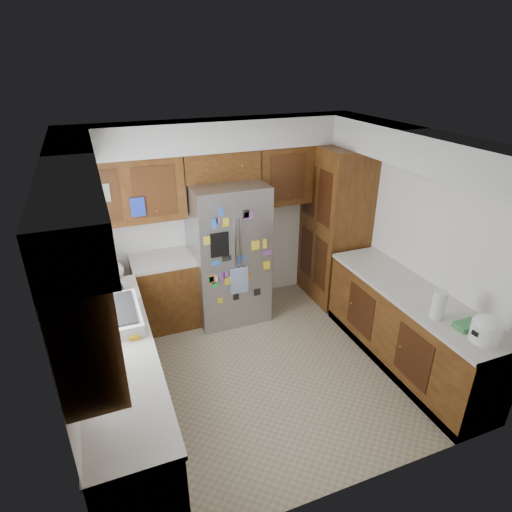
# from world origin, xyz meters

# --- Properties ---
(floor) EXTENTS (3.60, 3.60, 0.00)m
(floor) POSITION_xyz_m (0.00, 0.00, 0.00)
(floor) COLOR tan
(floor) RESTS_ON ground
(room_shell) EXTENTS (3.64, 3.24, 2.52)m
(room_shell) POSITION_xyz_m (-0.11, 0.36, 1.82)
(room_shell) COLOR white
(room_shell) RESTS_ON ground
(left_counter_run) EXTENTS (1.36, 3.20, 0.92)m
(left_counter_run) POSITION_xyz_m (-1.36, 0.03, 0.43)
(left_counter_run) COLOR #41200C
(left_counter_run) RESTS_ON ground
(right_counter_run) EXTENTS (0.63, 2.25, 0.92)m
(right_counter_run) POSITION_xyz_m (1.50, -0.47, 0.42)
(right_counter_run) COLOR #41200C
(right_counter_run) RESTS_ON ground
(pantry) EXTENTS (0.60, 0.90, 2.15)m
(pantry) POSITION_xyz_m (1.50, 1.15, 1.07)
(pantry) COLOR #41200C
(pantry) RESTS_ON ground
(fridge) EXTENTS (0.90, 0.79, 1.80)m
(fridge) POSITION_xyz_m (-0.00, 1.20, 0.90)
(fridge) COLOR #9C9DA1
(fridge) RESTS_ON ground
(bridge_cabinet) EXTENTS (0.96, 0.34, 0.35)m
(bridge_cabinet) POSITION_xyz_m (0.00, 1.43, 1.98)
(bridge_cabinet) COLOR #41200C
(bridge_cabinet) RESTS_ON fridge
(fridge_top_items) EXTENTS (0.90, 0.35, 0.27)m
(fridge_top_items) POSITION_xyz_m (-0.04, 1.40, 2.27)
(fridge_top_items) COLOR #1624BD
(fridge_top_items) RESTS_ON bridge_cabinet
(sink_assembly) EXTENTS (0.52, 0.73, 0.37)m
(sink_assembly) POSITION_xyz_m (-1.50, 0.10, 0.99)
(sink_assembly) COLOR silver
(sink_assembly) RESTS_ON left_counter_run
(left_counter_clutter) EXTENTS (0.38, 0.79, 0.38)m
(left_counter_clutter) POSITION_xyz_m (-1.46, 0.81, 1.05)
(left_counter_clutter) COLOR black
(left_counter_clutter) RESTS_ON left_counter_run
(rice_cooker) EXTENTS (0.28, 0.26, 0.23)m
(rice_cooker) POSITION_xyz_m (1.50, -1.38, 1.04)
(rice_cooker) COLOR white
(rice_cooker) RESTS_ON right_counter_run
(paper_towel) EXTENTS (0.13, 0.13, 0.29)m
(paper_towel) POSITION_xyz_m (1.36, -0.95, 1.06)
(paper_towel) COLOR white
(paper_towel) RESTS_ON right_counter_run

